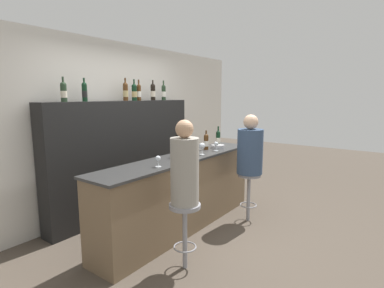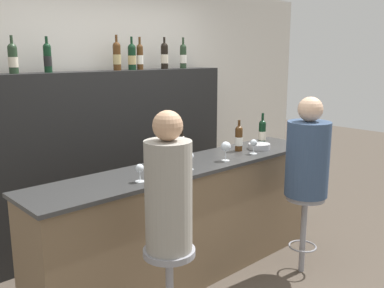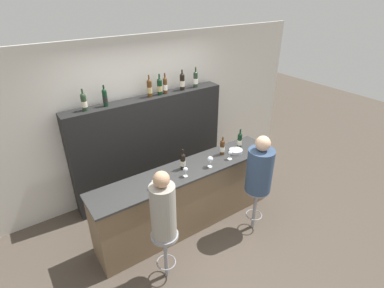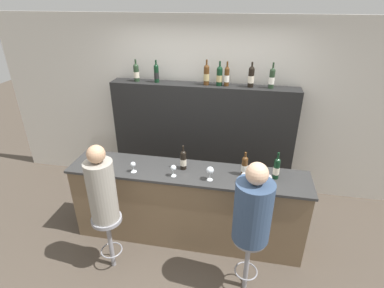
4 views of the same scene
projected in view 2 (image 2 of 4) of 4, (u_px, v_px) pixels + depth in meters
name	position (u px, v px, depth m)	size (l,w,h in m)	color
ground_plane	(211.00, 285.00, 3.52)	(16.00, 16.00, 0.00)	#4C4238
wall_back	(103.00, 110.00, 4.39)	(6.40, 0.05, 2.60)	beige
bar_counter	(190.00, 220.00, 3.60)	(2.80, 0.55, 0.99)	brown
back_bar_cabinet	(117.00, 156.00, 4.32)	(2.62, 0.28, 1.71)	black
wine_bottle_counter_0	(182.00, 149.00, 3.47)	(0.07, 0.07, 0.30)	black
wine_bottle_counter_1	(239.00, 138.00, 3.94)	(0.07, 0.07, 0.29)	#4C2D14
wine_bottle_counter_2	(262.00, 132.00, 4.16)	(0.07, 0.07, 0.32)	black
wine_bottle_backbar_0	(13.00, 58.00, 3.48)	(0.08, 0.08, 0.31)	#233823
wine_bottle_backbar_1	(48.00, 58.00, 3.68)	(0.07, 0.07, 0.31)	black
wine_bottle_backbar_2	(117.00, 56.00, 4.14)	(0.08, 0.08, 0.34)	#4C2D14
wine_bottle_backbar_3	(132.00, 57.00, 4.26)	(0.08, 0.08, 0.33)	black
wine_bottle_backbar_4	(140.00, 56.00, 4.33)	(0.07, 0.07, 0.32)	#4C2D14
wine_bottle_backbar_5	(164.00, 56.00, 4.54)	(0.08, 0.08, 0.33)	black
wine_bottle_backbar_6	(183.00, 56.00, 4.71)	(0.07, 0.07, 0.33)	#233823
wine_glass_0	(140.00, 169.00, 2.99)	(0.07, 0.07, 0.13)	silver
wine_glass_1	(190.00, 157.00, 3.30)	(0.07, 0.07, 0.14)	silver
wine_glass_2	(226.00, 147.00, 3.57)	(0.08, 0.08, 0.16)	silver
wine_glass_3	(254.00, 144.00, 3.82)	(0.07, 0.07, 0.13)	silver
metal_bowl	(259.00, 146.00, 4.03)	(0.20, 0.20, 0.05)	#B7B7BC
bar_stool_left	(169.00, 274.00, 2.65)	(0.32, 0.32, 0.70)	gray
guest_seated_left	(168.00, 190.00, 2.54)	(0.29, 0.29, 0.86)	gray
bar_stool_right	(304.00, 214.00, 3.65)	(0.32, 0.32, 0.70)	gray
guest_seated_right	(308.00, 154.00, 3.54)	(0.36, 0.36, 0.83)	#334766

